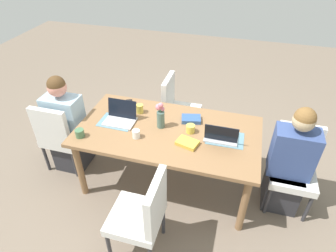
{
  "coord_description": "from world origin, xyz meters",
  "views": [
    {
      "loc": [
        -0.63,
        2.25,
        2.53
      ],
      "look_at": [
        0.0,
        0.0,
        0.79
      ],
      "focal_mm": 30.91,
      "sensor_mm": 36.0,
      "label": 1
    }
  ],
  "objects_px": {
    "laptop_head_left_left_near": "(221,136)",
    "coffee_mug_centre_right": "(80,133)",
    "dining_table": "(168,136)",
    "coffee_mug_centre_left": "(190,129)",
    "person_head_right_left_mid": "(68,129)",
    "book_red_cover": "(187,143)",
    "coffee_mug_near_right": "(140,109)",
    "chair_far_left_far": "(143,213)",
    "chair_head_left_left_near": "(294,164)",
    "chair_near_right_near": "(177,107)",
    "laptop_head_right_left_mid": "(121,117)",
    "person_head_left_left_near": "(289,166)",
    "book_blue_cover": "(191,119)",
    "phone_black": "(129,103)",
    "chair_head_right_left_mid": "(60,134)",
    "flower_vase": "(160,115)",
    "coffee_mug_near_left": "(136,134)"
  },
  "relations": [
    {
      "from": "chair_head_right_left_mid",
      "to": "coffee_mug_centre_right",
      "type": "relative_size",
      "value": 10.26
    },
    {
      "from": "coffee_mug_centre_left",
      "to": "chair_head_left_left_near",
      "type": "bearing_deg",
      "value": -175.33
    },
    {
      "from": "book_red_cover",
      "to": "person_head_left_left_near",
      "type": "bearing_deg",
      "value": -152.61
    },
    {
      "from": "chair_near_right_near",
      "to": "chair_head_left_left_near",
      "type": "bearing_deg",
      "value": 153.16
    },
    {
      "from": "chair_head_left_left_near",
      "to": "coffee_mug_centre_right",
      "type": "height_order",
      "value": "chair_head_left_left_near"
    },
    {
      "from": "coffee_mug_near_right",
      "to": "chair_head_right_left_mid",
      "type": "bearing_deg",
      "value": 20.52
    },
    {
      "from": "chair_head_left_left_near",
      "to": "coffee_mug_near_right",
      "type": "height_order",
      "value": "chair_head_left_left_near"
    },
    {
      "from": "laptop_head_right_left_mid",
      "to": "chair_far_left_far",
      "type": "bearing_deg",
      "value": 122.24
    },
    {
      "from": "person_head_right_left_mid",
      "to": "coffee_mug_near_right",
      "type": "height_order",
      "value": "person_head_right_left_mid"
    },
    {
      "from": "coffee_mug_near_right",
      "to": "coffee_mug_centre_right",
      "type": "xyz_separation_m",
      "value": [
        0.42,
        0.56,
        -0.01
      ]
    },
    {
      "from": "flower_vase",
      "to": "book_blue_cover",
      "type": "height_order",
      "value": "flower_vase"
    },
    {
      "from": "laptop_head_right_left_mid",
      "to": "chair_near_right_near",
      "type": "bearing_deg",
      "value": -117.15
    },
    {
      "from": "chair_near_right_near",
      "to": "chair_head_right_left_mid",
      "type": "bearing_deg",
      "value": 38.96
    },
    {
      "from": "dining_table",
      "to": "book_red_cover",
      "type": "bearing_deg",
      "value": 145.16
    },
    {
      "from": "coffee_mug_near_right",
      "to": "phone_black",
      "type": "xyz_separation_m",
      "value": [
        0.19,
        -0.14,
        -0.04
      ]
    },
    {
      "from": "chair_head_left_left_near",
      "to": "coffee_mug_centre_right",
      "type": "bearing_deg",
      "value": 12.25
    },
    {
      "from": "flower_vase",
      "to": "book_blue_cover",
      "type": "bearing_deg",
      "value": -146.62
    },
    {
      "from": "phone_black",
      "to": "chair_head_right_left_mid",
      "type": "bearing_deg",
      "value": -78.1
    },
    {
      "from": "chair_near_right_near",
      "to": "book_blue_cover",
      "type": "relative_size",
      "value": 4.5
    },
    {
      "from": "laptop_head_left_left_near",
      "to": "coffee_mug_centre_right",
      "type": "height_order",
      "value": "laptop_head_left_left_near"
    },
    {
      "from": "flower_vase",
      "to": "coffee_mug_near_left",
      "type": "height_order",
      "value": "flower_vase"
    },
    {
      "from": "chair_head_left_left_near",
      "to": "phone_black",
      "type": "height_order",
      "value": "chair_head_left_left_near"
    },
    {
      "from": "person_head_right_left_mid",
      "to": "book_red_cover",
      "type": "bearing_deg",
      "value": 174.33
    },
    {
      "from": "person_head_left_left_near",
      "to": "laptop_head_right_left_mid",
      "type": "distance_m",
      "value": 1.76
    },
    {
      "from": "coffee_mug_centre_right",
      "to": "book_blue_cover",
      "type": "relative_size",
      "value": 0.44
    },
    {
      "from": "chair_head_left_left_near",
      "to": "chair_near_right_near",
      "type": "xyz_separation_m",
      "value": [
        1.39,
        -0.7,
        0.0
      ]
    },
    {
      "from": "dining_table",
      "to": "coffee_mug_centre_left",
      "type": "distance_m",
      "value": 0.26
    },
    {
      "from": "chair_head_right_left_mid",
      "to": "phone_black",
      "type": "relative_size",
      "value": 6.0
    },
    {
      "from": "chair_far_left_far",
      "to": "book_red_cover",
      "type": "distance_m",
      "value": 0.77
    },
    {
      "from": "coffee_mug_centre_right",
      "to": "person_head_right_left_mid",
      "type": "bearing_deg",
      "value": -39.16
    },
    {
      "from": "coffee_mug_centre_left",
      "to": "coffee_mug_centre_right",
      "type": "relative_size",
      "value": 1.0
    },
    {
      "from": "chair_head_right_left_mid",
      "to": "book_red_cover",
      "type": "relative_size",
      "value": 4.5
    },
    {
      "from": "dining_table",
      "to": "person_head_left_left_near",
      "type": "distance_m",
      "value": 1.23
    },
    {
      "from": "chair_head_right_left_mid",
      "to": "phone_black",
      "type": "height_order",
      "value": "chair_head_right_left_mid"
    },
    {
      "from": "coffee_mug_centre_right",
      "to": "phone_black",
      "type": "distance_m",
      "value": 0.74
    },
    {
      "from": "person_head_right_left_mid",
      "to": "laptop_head_right_left_mid",
      "type": "height_order",
      "value": "person_head_right_left_mid"
    },
    {
      "from": "chair_near_right_near",
      "to": "laptop_head_left_left_near",
      "type": "distance_m",
      "value": 1.09
    },
    {
      "from": "dining_table",
      "to": "person_head_right_left_mid",
      "type": "xyz_separation_m",
      "value": [
        1.19,
        0.02,
        -0.14
      ]
    },
    {
      "from": "book_blue_cover",
      "to": "phone_black",
      "type": "height_order",
      "value": "book_blue_cover"
    },
    {
      "from": "phone_black",
      "to": "laptop_head_left_left_near",
      "type": "bearing_deg",
      "value": 48.31
    },
    {
      "from": "chair_far_left_far",
      "to": "coffee_mug_near_left",
      "type": "distance_m",
      "value": 0.77
    },
    {
      "from": "person_head_right_left_mid",
      "to": "chair_near_right_near",
      "type": "distance_m",
      "value": 1.37
    },
    {
      "from": "chair_head_right_left_mid",
      "to": "person_head_right_left_mid",
      "type": "height_order",
      "value": "person_head_right_left_mid"
    },
    {
      "from": "chair_head_left_left_near",
      "to": "person_head_right_left_mid",
      "type": "distance_m",
      "value": 2.47
    },
    {
      "from": "person_head_right_left_mid",
      "to": "book_blue_cover",
      "type": "height_order",
      "value": "person_head_right_left_mid"
    },
    {
      "from": "chair_far_left_far",
      "to": "chair_near_right_near",
      "type": "xyz_separation_m",
      "value": [
        0.14,
        -1.67,
        0.0
      ]
    },
    {
      "from": "dining_table",
      "to": "chair_head_left_left_near",
      "type": "distance_m",
      "value": 1.29
    },
    {
      "from": "coffee_mug_near_right",
      "to": "chair_far_left_far",
      "type": "bearing_deg",
      "value": 110.82
    },
    {
      "from": "laptop_head_right_left_mid",
      "to": "phone_black",
      "type": "bearing_deg",
      "value": -82.13
    },
    {
      "from": "chair_near_right_near",
      "to": "coffee_mug_near_right",
      "type": "relative_size",
      "value": 9.2
    }
  ]
}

